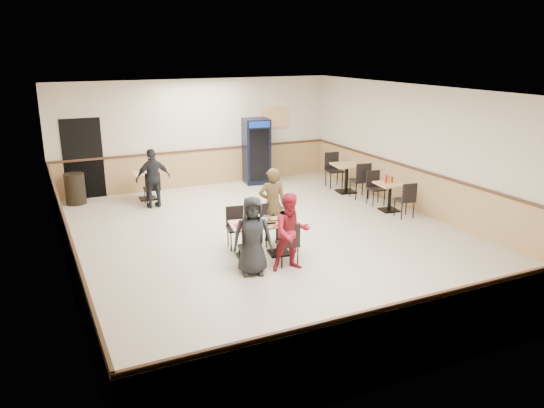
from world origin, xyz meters
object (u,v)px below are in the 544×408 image
back_table (147,182)px  lone_diner (153,178)px  diner_woman_left (252,236)px  diner_woman_right (291,232)px  pepsi_cooler (256,151)px  main_table (263,234)px  side_table_far (347,174)px  diner_man_opposite (273,205)px  side_table_near (390,192)px  trash_bin (75,189)px

back_table → lone_diner: bearing=-90.0°
diner_woman_left → diner_woman_right: 0.71m
diner_woman_right → pepsi_cooler: pepsi_cooler is taller
main_table → pepsi_cooler: size_ratio=0.71×
lone_diner → pepsi_cooler: pepsi_cooler is taller
main_table → side_table_far: (3.95, 3.22, 0.08)m
diner_man_opposite → back_table: diner_man_opposite is taller
diner_woman_right → side_table_near: diner_woman_right is taller
trash_bin → main_table: bearing=-61.2°
main_table → diner_woman_right: bearing=-67.6°
lone_diner → pepsi_cooler: (3.29, 1.19, 0.20)m
main_table → pepsi_cooler: 5.70m
pepsi_cooler → diner_man_opposite: bearing=-101.2°
pepsi_cooler → trash_bin: (-5.02, -0.04, -0.55)m
side_table_near → back_table: size_ratio=1.02×
diner_woman_right → lone_diner: bearing=114.7°
diner_woman_left → back_table: size_ratio=1.99×
diner_man_opposite → pepsi_cooler: (1.65, 4.57, 0.17)m
side_table_near → side_table_far: size_ratio=0.86×
side_table_far → lone_diner: bearing=170.6°
lone_diner → side_table_near: 5.77m
back_table → trash_bin: 1.77m
main_table → diner_woman_right: 0.85m
diner_man_opposite → side_table_near: bearing=-148.5°
lone_diner → trash_bin: 2.11m
side_table_far → pepsi_cooler: (-1.78, 2.03, 0.42)m
side_table_far → back_table: bearing=162.1°
lone_diner → side_table_near: (5.08, -2.74, -0.28)m
diner_woman_left → diner_man_opposite: diner_man_opposite is taller
diner_woman_left → side_table_near: size_ratio=1.95×
main_table → diner_woman_left: (-0.51, -0.68, 0.26)m
back_table → diner_woman_left: bearing=-83.7°
side_table_near → diner_woman_left: bearing=-155.9°
diner_woman_right → lone_diner: (-1.31, 4.85, 0.03)m
side_table_near → back_table: (-5.08, 3.53, 0.01)m
side_table_far → side_table_near: bearing=-89.7°
diner_woman_right → back_table: (-1.31, 5.65, -0.23)m
diner_woman_right → lone_diner: size_ratio=0.95×
side_table_far → main_table: bearing=-140.8°
trash_bin → side_table_near: bearing=-29.7°
pepsi_cooler → trash_bin: 5.05m
side_table_near → back_table: bearing=145.2°
main_table → side_table_near: bearing=27.8°
diner_woman_right → side_table_near: size_ratio=1.96×
diner_woman_right → lone_diner: lone_diner is taller
diner_woman_right → diner_man_opposite: bearing=86.9°
diner_woman_left → lone_diner: size_ratio=0.95×
diner_woman_right → back_table: bearing=112.6°
back_table → side_table_near: bearing=-34.8°
diner_woman_right → pepsi_cooler: (1.98, 6.04, 0.24)m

